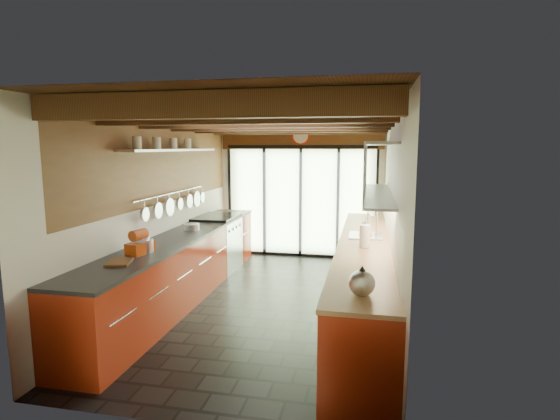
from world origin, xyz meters
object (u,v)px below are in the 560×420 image
at_px(stand_mixer, 140,244).
at_px(soap_bottle, 366,224).
at_px(kettle, 362,282).
at_px(bowl, 365,234).
at_px(paper_towel, 365,236).

relative_size(stand_mixer, soap_bottle, 1.78).
bearing_deg(kettle, bowl, 90.00).
bearing_deg(soap_bottle, bowl, -90.00).
xyz_separation_m(paper_towel, soap_bottle, (0.00, 1.15, -0.04)).
xyz_separation_m(kettle, bowl, (0.00, 2.50, -0.09)).
bearing_deg(kettle, soap_bottle, 90.00).
relative_size(stand_mixer, kettle, 1.27).
bearing_deg(stand_mixer, paper_towel, 17.94).
distance_m(kettle, paper_towel, 1.76).
bearing_deg(paper_towel, kettle, -90.00).
bearing_deg(bowl, paper_towel, -90.00).
height_order(stand_mixer, bowl, stand_mixer).
xyz_separation_m(kettle, soap_bottle, (0.00, 2.90, -0.02)).
distance_m(soap_bottle, bowl, 0.41).
xyz_separation_m(stand_mixer, paper_towel, (2.54, 0.82, 0.03)).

